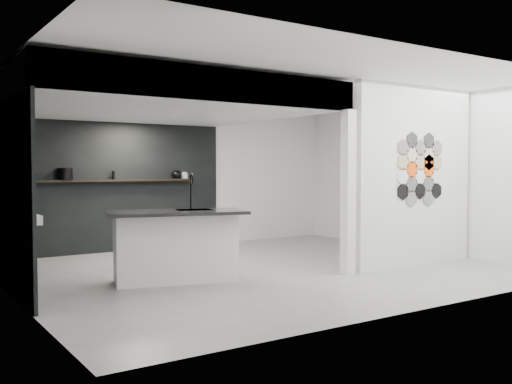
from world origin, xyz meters
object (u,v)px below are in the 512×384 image
object	(u,v)px
wall_basin	(21,220)
glass_bowl	(185,176)
bottle_dark	(113,175)
utensil_cup	(71,177)
kettle	(176,174)
partition_panel	(415,176)
glass_vase	(184,175)
kitchen_island	(176,245)
stockpot	(65,174)

from	to	relation	value
wall_basin	glass_bowl	world-z (taller)	glass_bowl
bottle_dark	utensil_cup	distance (m)	0.75
wall_basin	kettle	distance (m)	3.86
bottle_dark	utensil_cup	size ratio (longest dim) A/B	1.58
wall_basin	glass_bowl	bearing A→B (deg)	31.35
partition_panel	wall_basin	size ratio (longest dim) A/B	4.67
wall_basin	glass_vase	xyz separation A→B (m)	(3.39, 2.07, 0.53)
kitchen_island	bottle_dark	xyz separation A→B (m)	(0.22, 3.00, 0.90)
glass_bowl	bottle_dark	xyz separation A→B (m)	(-1.41, 0.00, 0.02)
partition_panel	wall_basin	xyz separation A→B (m)	(-5.46, 1.80, -0.55)
wall_basin	kitchen_island	size ratio (longest dim) A/B	0.31
glass_vase	bottle_dark	xyz separation A→B (m)	(-1.41, 0.00, 0.01)
wall_basin	kitchen_island	distance (m)	2.03
utensil_cup	glass_vase	bearing A→B (deg)	0.00
wall_basin	glass_bowl	distance (m)	4.00
partition_panel	glass_vase	xyz separation A→B (m)	(-2.08, 3.87, -0.02)
stockpot	kettle	distance (m)	2.10
kitchen_island	kettle	xyz separation A→B (m)	(1.46, 3.00, 0.91)
utensil_cup	stockpot	bearing A→B (deg)	180.00
kitchen_island	kettle	world-z (taller)	kettle
partition_panel	stockpot	xyz separation A→B (m)	(-4.34, 3.87, 0.02)
wall_basin	glass_vase	size ratio (longest dim) A/B	4.67
partition_panel	wall_basin	distance (m)	5.78
kitchen_island	kettle	bearing A→B (deg)	79.44
kettle	glass_vase	size ratio (longest dim) A/B	1.47
glass_vase	bottle_dark	bearing A→B (deg)	180.00
kitchen_island	kettle	size ratio (longest dim) A/B	10.36
wall_basin	utensil_cup	xyz separation A→B (m)	(1.22, 2.07, 0.52)
partition_panel	glass_vase	distance (m)	4.39
partition_panel	glass_bowl	world-z (taller)	partition_panel
kettle	glass_bowl	xyz separation A→B (m)	(0.17, 0.00, -0.03)
stockpot	kettle	size ratio (longest dim) A/B	1.32
kitchen_island	bottle_dark	bearing A→B (deg)	101.26
wall_basin	bottle_dark	world-z (taller)	bottle_dark
utensil_cup	glass_bowl	bearing A→B (deg)	0.00
kitchen_island	glass_bowl	size ratio (longest dim) A/B	13.81
partition_panel	utensil_cup	bearing A→B (deg)	137.67
kitchen_island	utensil_cup	xyz separation A→B (m)	(-0.54, 3.00, 0.88)
kitchen_island	utensil_cup	distance (m)	3.17
utensil_cup	kitchen_island	bearing A→B (deg)	-79.85
glass_bowl	bottle_dark	world-z (taller)	bottle_dark
bottle_dark	utensil_cup	world-z (taller)	bottle_dark
glass_vase	bottle_dark	distance (m)	1.42
bottle_dark	glass_bowl	bearing A→B (deg)	0.00
partition_panel	bottle_dark	world-z (taller)	partition_panel
bottle_dark	kettle	bearing A→B (deg)	0.00
partition_panel	glass_bowl	bearing A→B (deg)	118.23
partition_panel	kettle	xyz separation A→B (m)	(-2.25, 3.87, 0.00)
partition_panel	kettle	size ratio (longest dim) A/B	14.85
glass_vase	wall_basin	bearing A→B (deg)	-148.65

